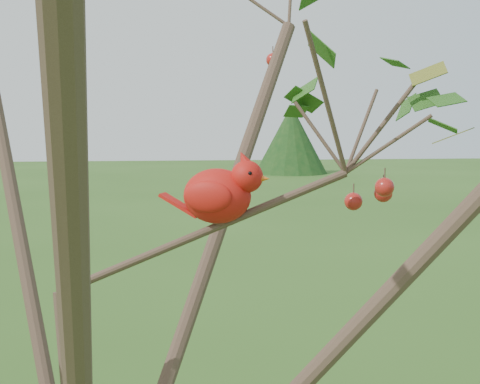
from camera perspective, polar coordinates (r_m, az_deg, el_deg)
The scene contains 3 objects.
crabapple_tree at distance 1.18m, azimuth -14.18°, elevation -2.58°, with size 2.35×2.05×2.95m.
cardinal at distance 1.26m, azimuth -1.83°, elevation -0.11°, with size 0.23×0.16×0.17m.
distant_trees at distance 24.77m, azimuth -15.38°, elevation 4.12°, with size 42.35×12.95×3.36m.
Camera 1 is at (0.17, -1.18, 2.30)m, focal length 45.00 mm.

